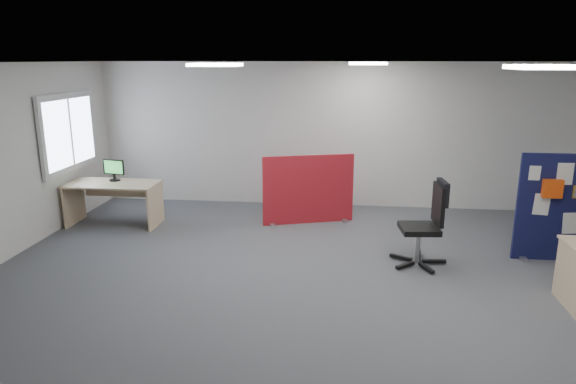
# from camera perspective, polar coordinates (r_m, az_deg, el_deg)

# --- Properties ---
(floor) EXTENTS (9.00, 9.00, 0.00)m
(floor) POSITION_cam_1_polar(r_m,az_deg,el_deg) (6.70, 4.41, -9.64)
(floor) COLOR #4B4E53
(floor) RESTS_ON ground
(ceiling) EXTENTS (9.00, 7.00, 0.02)m
(ceiling) POSITION_cam_1_polar(r_m,az_deg,el_deg) (6.11, 4.91, 14.12)
(ceiling) COLOR white
(ceiling) RESTS_ON wall_back
(wall_back) EXTENTS (9.00, 0.02, 2.70)m
(wall_back) POSITION_cam_1_polar(r_m,az_deg,el_deg) (9.71, 5.34, 6.27)
(wall_back) COLOR silver
(wall_back) RESTS_ON floor
(wall_front) EXTENTS (9.00, 0.02, 2.70)m
(wall_front) POSITION_cam_1_polar(r_m,az_deg,el_deg) (2.96, 2.30, -13.47)
(wall_front) COLOR silver
(wall_front) RESTS_ON floor
(window) EXTENTS (0.06, 1.70, 1.30)m
(window) POSITION_cam_1_polar(r_m,az_deg,el_deg) (9.41, -23.15, 6.12)
(window) COLOR white
(window) RESTS_ON wall_left
(ceiling_lights) EXTENTS (4.10, 4.10, 0.04)m
(ceiling_lights) POSITION_cam_1_polar(r_m,az_deg,el_deg) (6.78, 7.97, 13.82)
(ceiling_lights) COLOR white
(ceiling_lights) RESTS_ON ceiling
(red_divider) EXTENTS (1.51, 0.53, 1.18)m
(red_divider) POSITION_cam_1_polar(r_m,az_deg,el_deg) (8.72, 2.29, 0.20)
(red_divider) COLOR #AB162E
(red_divider) RESTS_ON floor
(second_desk) EXTENTS (1.50, 0.75, 0.73)m
(second_desk) POSITION_cam_1_polar(r_m,az_deg,el_deg) (9.15, -18.72, -0.09)
(second_desk) COLOR tan
(second_desk) RESTS_ON floor
(monitor_second) EXTENTS (0.40, 0.18, 0.37)m
(monitor_second) POSITION_cam_1_polar(r_m,az_deg,el_deg) (9.19, -18.80, 2.43)
(monitor_second) COLOR black
(monitor_second) RESTS_ON second_desk
(office_chair) EXTENTS (0.76, 0.77, 1.16)m
(office_chair) POSITION_cam_1_polar(r_m,az_deg,el_deg) (7.17, 15.36, -2.85)
(office_chair) COLOR black
(office_chair) RESTS_ON floor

